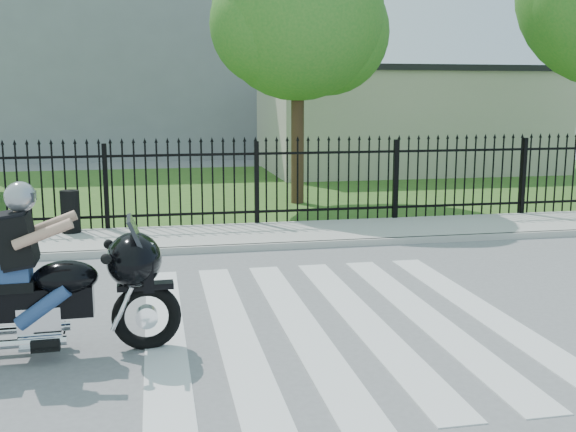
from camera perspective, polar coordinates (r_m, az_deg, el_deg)
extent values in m
plane|color=slate|center=(8.31, 3.72, -8.98)|extent=(120.00, 120.00, 0.00)
cube|color=#ADAAA3|center=(13.02, -1.97, -1.63)|extent=(40.00, 2.00, 0.12)
cube|color=#ADAAA3|center=(12.05, -1.20, -2.58)|extent=(40.00, 0.12, 0.12)
cube|color=#2F5D20|center=(19.87, -5.26, 2.30)|extent=(40.00, 12.00, 0.02)
cube|color=black|center=(13.93, -2.65, 0.37)|extent=(26.00, 0.04, 0.05)
cube|color=black|center=(13.78, -2.69, 5.29)|extent=(26.00, 0.04, 0.05)
cylinder|color=#382316|center=(16.96, 0.82, 8.02)|extent=(0.32, 0.32, 4.16)
sphere|color=#2A7321|center=(17.06, 0.84, 16.77)|extent=(4.20, 4.20, 4.20)
cube|color=#B4AD96|center=(25.27, 9.80, 7.84)|extent=(10.00, 6.00, 3.50)
cube|color=black|center=(25.27, 9.93, 12.03)|extent=(10.20, 6.20, 0.20)
cube|color=gray|center=(33.75, -13.34, 15.50)|extent=(15.00, 10.00, 12.00)
torus|color=black|center=(7.53, -11.88, -8.34)|extent=(0.75, 0.16, 0.75)
cube|color=black|center=(7.56, -21.50, -6.89)|extent=(1.42, 0.30, 0.33)
ellipsoid|color=black|center=(7.44, -18.31, -4.97)|extent=(0.68, 0.45, 0.36)
cube|color=silver|center=(7.59, -20.19, -8.20)|extent=(0.44, 0.34, 0.33)
ellipsoid|color=black|center=(7.36, -12.90, -3.65)|extent=(0.60, 0.80, 0.59)
cube|color=navy|center=(7.49, -22.33, -4.44)|extent=(0.38, 0.33, 0.20)
sphere|color=#9B9DA3|center=(7.32, -21.73, 1.52)|extent=(0.31, 0.31, 0.31)
cylinder|color=black|center=(13.55, -17.94, 0.36)|extent=(0.46, 0.46, 0.81)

